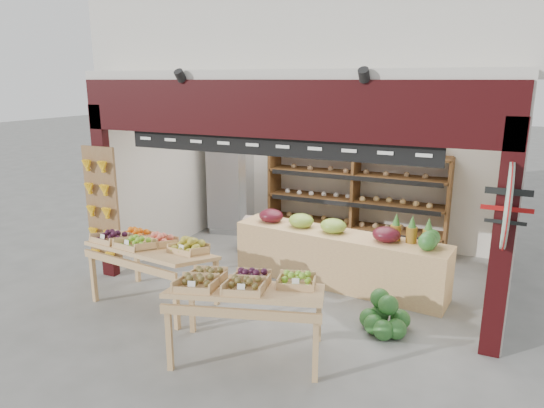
{
  "coord_description": "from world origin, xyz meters",
  "views": [
    {
      "loc": [
        2.56,
        -6.51,
        3.0
      ],
      "look_at": [
        -0.34,
        -0.2,
        1.21
      ],
      "focal_mm": 32.0,
      "sensor_mm": 36.0,
      "label": 1
    }
  ],
  "objects_px": {
    "back_shelving": "(356,179)",
    "mid_counter": "(337,256)",
    "watermelon_pile": "(384,317)",
    "refrigerator": "(232,183)",
    "cardboard_stack": "(265,238)",
    "display_table_left": "(148,246)",
    "display_table_right": "(242,286)"
  },
  "relations": [
    {
      "from": "back_shelving",
      "to": "display_table_left",
      "type": "xyz_separation_m",
      "value": [
        -1.94,
        -3.47,
        -0.45
      ]
    },
    {
      "from": "display_table_right",
      "to": "watermelon_pile",
      "type": "relative_size",
      "value": 2.98
    },
    {
      "from": "back_shelving",
      "to": "cardboard_stack",
      "type": "bearing_deg",
      "value": -144.94
    },
    {
      "from": "mid_counter",
      "to": "display_table_left",
      "type": "xyz_separation_m",
      "value": [
        -2.19,
        -1.62,
        0.36
      ]
    },
    {
      "from": "back_shelving",
      "to": "watermelon_pile",
      "type": "bearing_deg",
      "value": -67.97
    },
    {
      "from": "display_table_right",
      "to": "refrigerator",
      "type": "bearing_deg",
      "value": 120.5
    },
    {
      "from": "mid_counter",
      "to": "cardboard_stack",
      "type": "bearing_deg",
      "value": 151.02
    },
    {
      "from": "refrigerator",
      "to": "cardboard_stack",
      "type": "xyz_separation_m",
      "value": [
        1.14,
        -0.84,
        -0.75
      ]
    },
    {
      "from": "mid_counter",
      "to": "watermelon_pile",
      "type": "distance_m",
      "value": 1.49
    },
    {
      "from": "refrigerator",
      "to": "cardboard_stack",
      "type": "relative_size",
      "value": 1.95
    },
    {
      "from": "back_shelving",
      "to": "refrigerator",
      "type": "distance_m",
      "value": 2.52
    },
    {
      "from": "watermelon_pile",
      "to": "refrigerator",
      "type": "bearing_deg",
      "value": 142.3
    },
    {
      "from": "display_table_left",
      "to": "display_table_right",
      "type": "bearing_deg",
      "value": -19.91
    },
    {
      "from": "mid_counter",
      "to": "display_table_left",
      "type": "bearing_deg",
      "value": -143.45
    },
    {
      "from": "display_table_right",
      "to": "mid_counter",
      "type": "bearing_deg",
      "value": 80.36
    },
    {
      "from": "refrigerator",
      "to": "watermelon_pile",
      "type": "relative_size",
      "value": 3.15
    },
    {
      "from": "refrigerator",
      "to": "display_table_left",
      "type": "distance_m",
      "value": 3.41
    },
    {
      "from": "mid_counter",
      "to": "display_table_right",
      "type": "xyz_separation_m",
      "value": [
        -0.39,
        -2.27,
        0.37
      ]
    },
    {
      "from": "display_table_left",
      "to": "watermelon_pile",
      "type": "xyz_separation_m",
      "value": [
        3.14,
        0.5,
        -0.63
      ]
    },
    {
      "from": "mid_counter",
      "to": "display_table_left",
      "type": "distance_m",
      "value": 2.75
    },
    {
      "from": "display_table_left",
      "to": "back_shelving",
      "type": "bearing_deg",
      "value": 60.85
    },
    {
      "from": "watermelon_pile",
      "to": "mid_counter",
      "type": "bearing_deg",
      "value": 130.25
    },
    {
      "from": "cardboard_stack",
      "to": "mid_counter",
      "type": "xyz_separation_m",
      "value": [
        1.61,
        -0.89,
        0.21
      ]
    },
    {
      "from": "refrigerator",
      "to": "display_table_left",
      "type": "height_order",
      "value": "refrigerator"
    },
    {
      "from": "refrigerator",
      "to": "display_table_left",
      "type": "bearing_deg",
      "value": -94.09
    },
    {
      "from": "refrigerator",
      "to": "display_table_right",
      "type": "bearing_deg",
      "value": -73.08
    },
    {
      "from": "display_table_left",
      "to": "display_table_right",
      "type": "relative_size",
      "value": 0.93
    },
    {
      "from": "back_shelving",
      "to": "mid_counter",
      "type": "height_order",
      "value": "back_shelving"
    },
    {
      "from": "refrigerator",
      "to": "display_table_right",
      "type": "relative_size",
      "value": 1.06
    },
    {
      "from": "cardboard_stack",
      "to": "display_table_right",
      "type": "height_order",
      "value": "display_table_right"
    },
    {
      "from": "back_shelving",
      "to": "refrigerator",
      "type": "height_order",
      "value": "back_shelving"
    },
    {
      "from": "display_table_right",
      "to": "display_table_left",
      "type": "bearing_deg",
      "value": 160.09
    }
  ]
}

